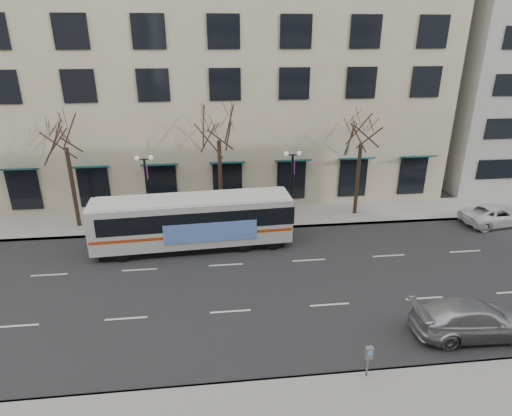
{
  "coord_description": "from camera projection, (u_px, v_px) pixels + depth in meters",
  "views": [
    {
      "loc": [
        -0.74,
        -19.84,
        12.62
      ],
      "look_at": [
        1.66,
        1.2,
        4.0
      ],
      "focal_mm": 30.0,
      "sensor_mm": 36.0,
      "label": 1
    }
  ],
  "objects": [
    {
      "name": "sidewalk_far",
      "position": [
        289.0,
        216.0,
        31.87
      ],
      "size": [
        80.0,
        4.0,
        0.15
      ],
      "primitive_type": "cube",
      "color": "gray",
      "rests_on": "ground"
    },
    {
      "name": "city_bus",
      "position": [
        194.0,
        221.0,
        26.7
      ],
      "size": [
        12.45,
        3.39,
        3.34
      ],
      "rotation": [
        0.0,
        0.0,
        0.06
      ],
      "color": "silver",
      "rests_on": "ground"
    },
    {
      "name": "silver_car",
      "position": [
        474.0,
        319.0,
        19.14
      ],
      "size": [
        5.59,
        2.38,
        1.61
      ],
      "primitive_type": "imported",
      "rotation": [
        0.0,
        0.0,
        1.55
      ],
      "color": "#AEB1B7",
      "rests_on": "ground"
    },
    {
      "name": "pay_station",
      "position": [
        369.0,
        355.0,
        16.48
      ],
      "size": [
        0.31,
        0.22,
        1.36
      ],
      "rotation": [
        0.0,
        0.0,
        0.11
      ],
      "color": "gray",
      "rests_on": "sidewalk_near"
    },
    {
      "name": "lamp_post_left",
      "position": [
        147.0,
        188.0,
        29.01
      ],
      "size": [
        1.22,
        0.45,
        5.21
      ],
      "color": "black",
      "rests_on": "ground"
    },
    {
      "name": "white_pickup",
      "position": [
        497.0,
        215.0,
        30.42
      ],
      "size": [
        5.37,
        3.0,
        1.42
      ],
      "primitive_type": "imported",
      "rotation": [
        0.0,
        0.0,
        1.7
      ],
      "color": "silver",
      "rests_on": "ground"
    },
    {
      "name": "lamp_post_right",
      "position": [
        292.0,
        183.0,
        30.06
      ],
      "size": [
        1.22,
        0.45,
        5.21
      ],
      "color": "black",
      "rests_on": "ground"
    },
    {
      "name": "building_hotel",
      "position": [
        189.0,
        42.0,
        37.69
      ],
      "size": [
        40.0,
        20.0,
        24.0
      ],
      "primitive_type": "cube",
      "color": "tan",
      "rests_on": "ground"
    },
    {
      "name": "tree_far_left",
      "position": [
        64.0,
        133.0,
        27.62
      ],
      "size": [
        3.6,
        3.6,
        8.34
      ],
      "color": "black",
      "rests_on": "ground"
    },
    {
      "name": "tree_far_mid",
      "position": [
        219.0,
        126.0,
        28.59
      ],
      "size": [
        3.6,
        3.6,
        8.55
      ],
      "color": "black",
      "rests_on": "ground"
    },
    {
      "name": "ground",
      "position": [
        228.0,
        286.0,
        23.09
      ],
      "size": [
        160.0,
        160.0,
        0.0
      ],
      "primitive_type": "plane",
      "color": "black",
      "rests_on": "ground"
    },
    {
      "name": "tree_far_right",
      "position": [
        362.0,
        130.0,
        29.82
      ],
      "size": [
        3.6,
        3.6,
        8.06
      ],
      "color": "black",
      "rests_on": "ground"
    }
  ]
}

